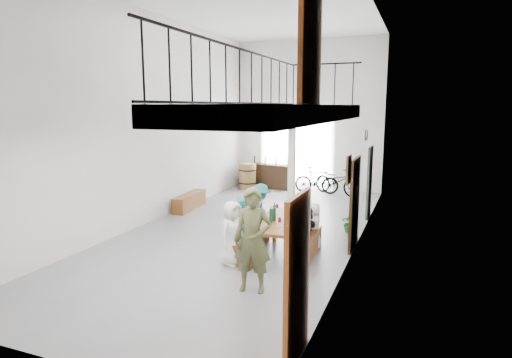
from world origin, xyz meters
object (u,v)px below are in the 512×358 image
at_px(tasting_table, 280,224).
at_px(bench_inner, 252,242).
at_px(serving_counter, 270,176).
at_px(side_bench, 190,201).
at_px(host_standing, 253,240).
at_px(bicycle_near, 337,181).
at_px(oak_barrel, 247,176).

height_order(tasting_table, bench_inner, tasting_table).
bearing_deg(bench_inner, serving_counter, 101.05).
bearing_deg(bench_inner, side_bench, 132.46).
xyz_separation_m(side_bench, serving_counter, (1.17, 4.13, 0.22)).
bearing_deg(side_bench, host_standing, -50.16).
relative_size(serving_counter, host_standing, 0.97).
height_order(serving_counter, bicycle_near, bicycle_near).
height_order(bench_inner, bicycle_near, bicycle_near).
bearing_deg(host_standing, bicycle_near, 82.24).
distance_m(bench_inner, serving_counter, 7.37).
height_order(serving_counter, host_standing, host_standing).
bearing_deg(tasting_table, bench_inner, 173.77).
bearing_deg(bicycle_near, serving_counter, 107.77).
relative_size(side_bench, host_standing, 0.93).
relative_size(serving_counter, bicycle_near, 0.93).
relative_size(oak_barrel, bicycle_near, 0.53).
xyz_separation_m(tasting_table, bicycle_near, (-0.08, 6.74, -0.22)).
distance_m(serving_counter, host_standing, 9.31).
relative_size(tasting_table, oak_barrel, 2.22).
distance_m(tasting_table, host_standing, 1.78).
relative_size(bench_inner, oak_barrel, 1.92).
xyz_separation_m(serving_counter, host_standing, (2.79, -8.87, 0.44)).
height_order(oak_barrel, serving_counter, oak_barrel).
relative_size(host_standing, bicycle_near, 0.96).
height_order(bench_inner, serving_counter, serving_counter).
xyz_separation_m(tasting_table, bench_inner, (-0.63, 0.03, -0.49)).
distance_m(side_bench, host_standing, 6.21).
xyz_separation_m(oak_barrel, host_standing, (3.53, -8.33, 0.40)).
xyz_separation_m(side_bench, bicycle_near, (3.78, 3.77, 0.25)).
height_order(side_bench, oak_barrel, oak_barrel).
relative_size(side_bench, serving_counter, 0.96).
distance_m(bench_inner, side_bench, 4.37).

